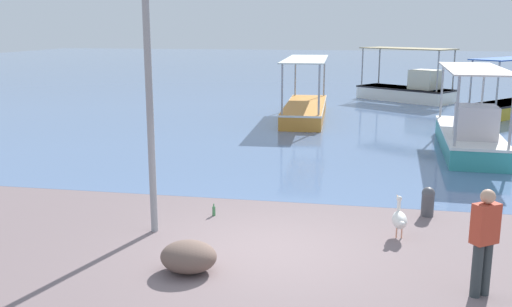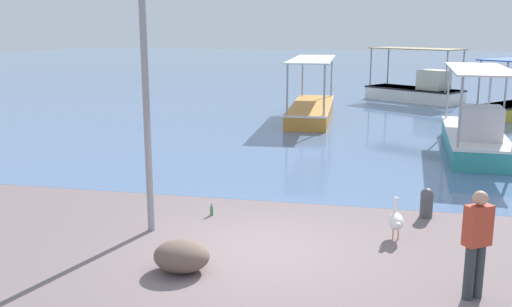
# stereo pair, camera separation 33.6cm
# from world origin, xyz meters

# --- Properties ---
(ground) EXTENTS (120.00, 120.00, 0.00)m
(ground) POSITION_xyz_m (0.00, 0.00, 0.00)
(ground) COLOR slate
(harbor_water) EXTENTS (110.00, 90.00, 0.00)m
(harbor_water) POSITION_xyz_m (0.00, 48.00, 0.00)
(harbor_water) COLOR #58749F
(harbor_water) RESTS_ON ground
(fishing_boat_center) EXTENTS (5.41, 4.64, 2.89)m
(fishing_boat_center) POSITION_xyz_m (4.17, 22.81, 0.68)
(fishing_boat_center) COLOR white
(fishing_boat_center) RESTS_ON harbor_water
(fishing_boat_near_right) EXTENTS (2.05, 7.09, 2.66)m
(fishing_boat_near_right) POSITION_xyz_m (-0.83, 15.64, 0.51)
(fishing_boat_near_right) COLOR orange
(fishing_boat_near_right) RESTS_ON harbor_water
(fishing_boat_outer) EXTENTS (2.09, 6.27, 2.73)m
(fishing_boat_outer) POSITION_xyz_m (5.19, 9.61, 0.63)
(fishing_boat_outer) COLOR teal
(fishing_boat_outer) RESTS_ON harbor_water
(pelican) EXTENTS (0.34, 0.81, 0.80)m
(pelican) POSITION_xyz_m (2.49, 1.13, 0.38)
(pelican) COLOR #E0997A
(pelican) RESTS_ON ground
(lamp_post) EXTENTS (0.28, 0.28, 5.35)m
(lamp_post) POSITION_xyz_m (-2.33, 0.59, 3.03)
(lamp_post) COLOR gray
(lamp_post) RESTS_ON ground
(mooring_bollard) EXTENTS (0.28, 0.28, 0.65)m
(mooring_bollard) POSITION_xyz_m (3.17, 2.59, 0.34)
(mooring_bollard) COLOR #47474C
(mooring_bollard) RESTS_ON ground
(fisherman_standing) EXTENTS (0.45, 0.41, 1.69)m
(fisherman_standing) POSITION_xyz_m (3.57, -1.17, 0.91)
(fisherman_standing) COLOR #32393C
(fisherman_standing) RESTS_ON ground
(net_pile) EXTENTS (0.96, 0.81, 0.53)m
(net_pile) POSITION_xyz_m (-1.07, -1.15, 0.26)
(net_pile) COLOR brown
(net_pile) RESTS_ON ground
(glass_bottle) EXTENTS (0.07, 0.07, 0.27)m
(glass_bottle) POSITION_xyz_m (-1.40, 1.74, 0.11)
(glass_bottle) COLOR #3F7F4C
(glass_bottle) RESTS_ON ground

